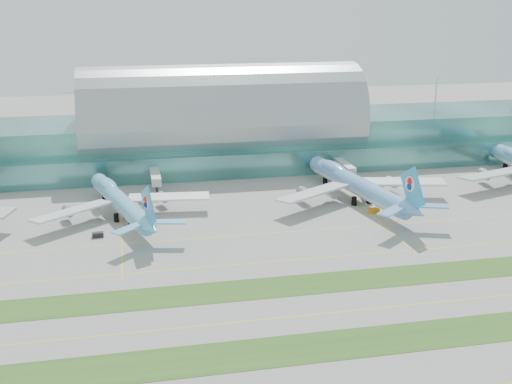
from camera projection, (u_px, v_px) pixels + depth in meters
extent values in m
plane|color=gray|center=(300.00, 289.00, 162.28)|extent=(700.00, 700.00, 0.00)
cube|color=#3D7A75|center=(222.00, 140.00, 281.03)|extent=(340.00, 42.00, 20.00)
cube|color=#3D7A75|center=(231.00, 165.00, 260.04)|extent=(340.00, 8.00, 10.00)
ellipsoid|color=#9EA5A8|center=(221.00, 118.00, 278.08)|extent=(340.00, 46.20, 16.17)
cylinder|color=white|center=(221.00, 100.00, 275.72)|extent=(0.80, 0.80, 16.00)
cube|color=#B2B7B7|center=(155.00, 175.00, 243.65)|extent=(3.50, 22.00, 3.00)
cylinder|color=black|center=(157.00, 192.00, 235.32)|extent=(1.00, 1.00, 4.00)
cube|color=#B2B7B7|center=(343.00, 165.00, 258.03)|extent=(3.50, 22.00, 3.00)
cylinder|color=black|center=(351.00, 180.00, 249.70)|extent=(1.00, 1.00, 4.00)
cube|color=#B2B7B7|center=(511.00, 156.00, 272.40)|extent=(3.50, 22.00, 3.00)
cube|color=#2D591E|center=(334.00, 345.00, 136.06)|extent=(420.00, 12.00, 0.08)
cube|color=#2D591E|center=(297.00, 285.00, 164.14)|extent=(420.00, 12.00, 0.08)
cube|color=yellow|center=(315.00, 314.00, 149.18)|extent=(420.00, 0.35, 0.01)
cube|color=yellow|center=(283.00, 261.00, 179.13)|extent=(420.00, 0.35, 0.01)
cube|color=yellow|center=(266.00, 233.00, 199.73)|extent=(420.00, 0.35, 0.01)
cylinder|color=#67B6E4|center=(120.00, 201.00, 212.84)|extent=(21.02, 55.80, 5.64)
ellipsoid|color=#67B6E4|center=(107.00, 185.00, 225.76)|extent=(9.89, 17.97, 4.02)
cone|color=#67B6E4|center=(97.00, 179.00, 238.58)|extent=(6.68, 5.93, 5.64)
cone|color=#67B6E4|center=(151.00, 228.00, 185.54)|extent=(7.42, 9.35, 5.36)
cube|color=white|center=(72.00, 211.00, 204.15)|extent=(25.73, 22.23, 1.11)
cylinder|color=gray|center=(82.00, 211.00, 210.69)|extent=(4.36, 5.67, 3.09)
cube|color=white|center=(169.00, 197.00, 218.66)|extent=(27.87, 9.65, 1.11)
cylinder|color=gray|center=(153.00, 200.00, 221.57)|extent=(4.36, 5.67, 3.09)
cube|color=#329EDF|center=(148.00, 207.00, 185.39)|extent=(3.83, 11.65, 13.12)
cylinder|color=silver|center=(147.00, 202.00, 185.76)|extent=(1.99, 4.43, 4.37)
cylinder|color=black|center=(104.00, 196.00, 232.23)|extent=(1.64, 1.64, 2.73)
cylinder|color=black|center=(116.00, 218.00, 209.78)|extent=(1.64, 1.64, 2.73)
cylinder|color=black|center=(132.00, 215.00, 212.20)|extent=(1.64, 1.64, 2.73)
cylinder|color=#639CDB|center=(356.00, 184.00, 229.49)|extent=(17.01, 63.09, 6.29)
ellipsoid|color=#639CDB|center=(333.00, 168.00, 244.66)|extent=(9.18, 19.88, 4.48)
cone|color=#639CDB|center=(314.00, 162.00, 259.65)|extent=(7.07, 6.08, 6.29)
cone|color=#639CDB|center=(415.00, 211.00, 197.53)|extent=(7.46, 10.03, 5.98)
cube|color=silver|center=(313.00, 193.00, 221.42)|extent=(29.90, 22.58, 1.24)
cylinder|color=#92969A|center=(318.00, 193.00, 228.52)|extent=(4.36, 6.09, 3.45)
cube|color=silver|center=(403.00, 182.00, 234.19)|extent=(31.38, 13.87, 1.24)
cylinder|color=#92969A|center=(384.00, 185.00, 238.10)|extent=(4.36, 6.09, 3.45)
cube|color=#31A4DB|center=(412.00, 189.00, 197.45)|extent=(2.89, 13.25, 14.64)
cylinder|color=white|center=(411.00, 184.00, 197.91)|extent=(1.74, 4.96, 4.87)
cylinder|color=black|center=(325.00, 180.00, 252.14)|extent=(1.83, 1.83, 3.05)
cylinder|color=black|center=(354.00, 201.00, 226.19)|extent=(1.83, 1.83, 3.05)
cylinder|color=black|center=(369.00, 199.00, 228.32)|extent=(1.83, 1.83, 3.05)
cone|color=#5B9DC9|center=(495.00, 149.00, 281.10)|extent=(6.90, 5.75, 6.49)
cube|color=silver|center=(494.00, 174.00, 243.89)|extent=(32.35, 16.87, 1.28)
cylinder|color=gray|center=(498.00, 175.00, 250.45)|extent=(4.02, 6.03, 3.56)
cylinder|color=black|center=(505.00, 166.00, 272.75)|extent=(1.89, 1.89, 3.14)
cube|color=black|center=(98.00, 235.00, 196.57)|extent=(3.57, 2.12, 1.52)
cube|color=black|center=(135.00, 223.00, 206.17)|extent=(4.40, 1.91, 1.87)
cube|color=#C4730B|center=(374.00, 211.00, 218.47)|extent=(4.09, 3.08, 1.43)
cube|color=black|center=(403.00, 210.00, 218.97)|extent=(3.24, 1.63, 1.28)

